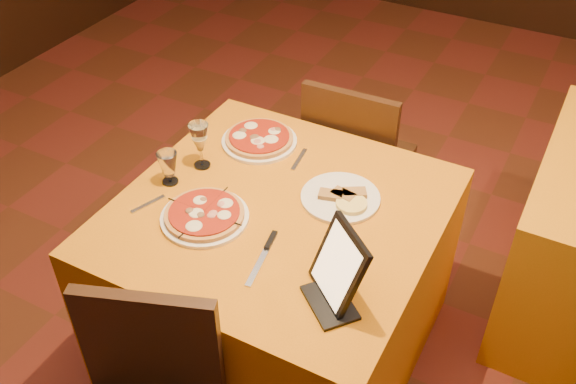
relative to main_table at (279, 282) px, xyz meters
The scene contains 12 objects.
floor 0.43m from the main_table, 29.48° to the left, with size 6.00×7.00×0.01m, color #5E2D19.
main_table is the anchor object (origin of this frame).
chair_main_far 0.79m from the main_table, 90.00° to the left, with size 0.37×0.37×0.91m, color #30220F, non-canonical shape.
pizza_near 0.47m from the main_table, 139.99° to the right, with size 0.31×0.31×0.03m.
pizza_far 0.57m from the main_table, 129.19° to the left, with size 0.30×0.30×0.03m.
cutlet_dish 0.45m from the main_table, 41.37° to the left, with size 0.29×0.29×0.03m.
wine_glass 0.61m from the main_table, 167.26° to the left, with size 0.07×0.07×0.19m, color #E0CC7F, non-canonical shape.
water_glass 0.61m from the main_table, behind, with size 0.07×0.07×0.13m, color white, non-canonical shape.
tablet 0.66m from the main_table, 36.89° to the right, with size 0.21×0.02×0.24m, color black.
knife 0.46m from the main_table, 73.17° to the right, with size 0.25×0.02×0.01m, color silver.
fork_near 0.60m from the main_table, 154.65° to the right, with size 0.14×0.02×0.01m, color silver.
fork_far 0.48m from the main_table, 102.92° to the left, with size 0.15×0.02×0.01m, color #A4A4AA.
Camera 1 is at (0.66, -1.59, 2.22)m, focal length 40.00 mm.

